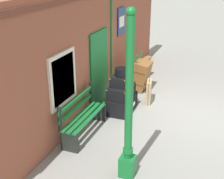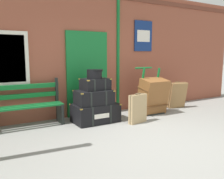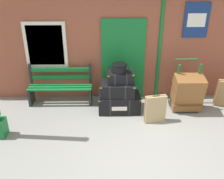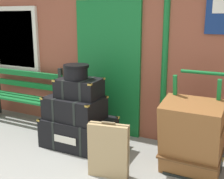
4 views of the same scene
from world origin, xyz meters
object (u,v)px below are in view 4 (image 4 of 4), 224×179
(large_brown_trunk, at_px, (191,137))
(suitcase_oxblood, at_px, (108,150))
(steamer_trunk_base, at_px, (79,132))
(steamer_trunk_middle, at_px, (75,108))
(round_hatbox, at_px, (76,71))
(platform_bench, at_px, (23,97))
(steamer_trunk_top, at_px, (79,88))
(porters_trolley, at_px, (193,147))

(large_brown_trunk, height_order, suitcase_oxblood, large_brown_trunk)
(steamer_trunk_base, xyz_separation_m, large_brown_trunk, (1.63, -0.07, 0.26))
(steamer_trunk_base, bearing_deg, large_brown_trunk, -2.34)
(steamer_trunk_middle, xyz_separation_m, round_hatbox, (0.03, 0.01, 0.54))
(platform_bench, bearing_deg, suitcase_oxblood, -23.05)
(steamer_trunk_top, height_order, suitcase_oxblood, steamer_trunk_top)
(round_hatbox, bearing_deg, steamer_trunk_top, 43.04)
(steamer_trunk_top, distance_m, round_hatbox, 0.25)
(steamer_trunk_top, relative_size, round_hatbox, 1.76)
(suitcase_oxblood, bearing_deg, steamer_trunk_top, 143.46)
(steamer_trunk_middle, relative_size, suitcase_oxblood, 1.19)
(porters_trolley, bearing_deg, round_hatbox, -175.99)
(platform_bench, distance_m, steamer_trunk_middle, 1.50)
(porters_trolley, relative_size, suitcase_oxblood, 1.74)
(steamer_trunk_middle, bearing_deg, large_brown_trunk, -1.59)
(steamer_trunk_base, bearing_deg, steamer_trunk_top, 60.32)
(steamer_trunk_top, height_order, round_hatbox, round_hatbox)
(large_brown_trunk, bearing_deg, steamer_trunk_base, 177.66)
(steamer_trunk_base, bearing_deg, platform_bench, 164.48)
(steamer_trunk_middle, bearing_deg, platform_bench, 163.27)
(steamer_trunk_top, distance_m, large_brown_trunk, 1.67)
(platform_bench, height_order, suitcase_oxblood, platform_bench)
(steamer_trunk_top, bearing_deg, steamer_trunk_middle, -145.07)
(steamer_trunk_base, bearing_deg, steamer_trunk_middle, -156.81)
(steamer_trunk_top, relative_size, suitcase_oxblood, 0.92)
(steamer_trunk_base, height_order, porters_trolley, porters_trolley)
(platform_bench, relative_size, steamer_trunk_middle, 1.95)
(platform_bench, relative_size, round_hatbox, 4.44)
(platform_bench, bearing_deg, round_hatbox, -16.01)
(round_hatbox, relative_size, suitcase_oxblood, 0.52)
(round_hatbox, xyz_separation_m, large_brown_trunk, (1.65, -0.06, -0.65))
(steamer_trunk_base, distance_m, large_brown_trunk, 1.66)
(platform_bench, xyz_separation_m, round_hatbox, (1.46, -0.42, 0.67))
(porters_trolley, bearing_deg, steamer_trunk_middle, -175.66)
(suitcase_oxblood, bearing_deg, steamer_trunk_middle, 147.38)
(steamer_trunk_middle, distance_m, large_brown_trunk, 1.68)
(platform_bench, distance_m, steamer_trunk_base, 1.56)
(steamer_trunk_top, xyz_separation_m, suitcase_oxblood, (0.78, -0.58, -0.54))
(suitcase_oxblood, bearing_deg, platform_bench, 156.95)
(large_brown_trunk, relative_size, suitcase_oxblood, 1.37)
(platform_bench, height_order, steamer_trunk_top, platform_bench)
(platform_bench, distance_m, porters_trolley, 3.13)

